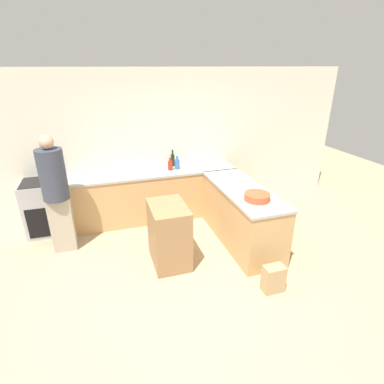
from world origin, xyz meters
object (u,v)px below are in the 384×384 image
person_by_range (56,192)px  paper_bag (273,279)px  island_table (169,234)px  wine_bottle_dark (173,160)px  range_oven (49,207)px  water_bottle_blue (177,164)px  hot_sauce_bottle (170,165)px  mixing_bowl (257,197)px

person_by_range → paper_bag: (2.63, -1.85, -0.81)m
island_table → wine_bottle_dark: size_ratio=2.89×
range_oven → water_bottle_blue: size_ratio=3.82×
island_table → hot_sauce_bottle: hot_sauce_bottle is taller
island_table → person_by_range: size_ratio=0.50×
range_oven → mixing_bowl: (3.03, -1.73, 0.51)m
hot_sauce_bottle → person_by_range: size_ratio=0.13×
wine_bottle_dark → water_bottle_blue: (0.04, -0.19, -0.03)m
range_oven → paper_bag: 3.86m
person_by_range → water_bottle_blue: bearing=17.8°
wine_bottle_dark → water_bottle_blue: wine_bottle_dark is taller
island_table → water_bottle_blue: size_ratio=3.70×
range_oven → mixing_bowl: size_ratio=2.57×
range_oven → paper_bag: bearing=-41.1°
range_oven → wine_bottle_dark: size_ratio=2.98×
person_by_range → wine_bottle_dark: bearing=22.9°
mixing_bowl → paper_bag: bearing=-99.2°
paper_bag → mixing_bowl: bearing=80.8°
hot_sauce_bottle → person_by_range: person_by_range is taller
range_oven → wine_bottle_dark: wine_bottle_dark is taller
mixing_bowl → wine_bottle_dark: wine_bottle_dark is taller
hot_sauce_bottle → water_bottle_blue: water_bottle_blue is taller
paper_bag → island_table: bearing=137.6°
island_table → hot_sauce_bottle: (0.39, 1.46, 0.57)m
island_table → paper_bag: size_ratio=2.49×
person_by_range → mixing_bowl: bearing=-20.8°
water_bottle_blue → range_oven: bearing=179.4°
wine_bottle_dark → island_table: bearing=-106.5°
mixing_bowl → person_by_range: size_ratio=0.20×
mixing_bowl → paper_bag: 1.14m
island_table → person_by_range: bearing=151.4°
island_table → water_bottle_blue: (0.53, 1.48, 0.57)m
island_table → paper_bag: bearing=-42.4°
mixing_bowl → wine_bottle_dark: bearing=111.9°
wine_bottle_dark → mixing_bowl: bearing=-68.1°
range_oven → water_bottle_blue: (2.30, -0.03, 0.56)m
mixing_bowl → person_by_range: bearing=159.2°
mixing_bowl → water_bottle_blue: bearing=113.1°
water_bottle_blue → hot_sauce_bottle: bearing=-173.0°
hot_sauce_bottle → wine_bottle_dark: (0.10, 0.21, 0.03)m
person_by_range → island_table: bearing=-28.6°
hot_sauce_bottle → person_by_range: 2.00m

